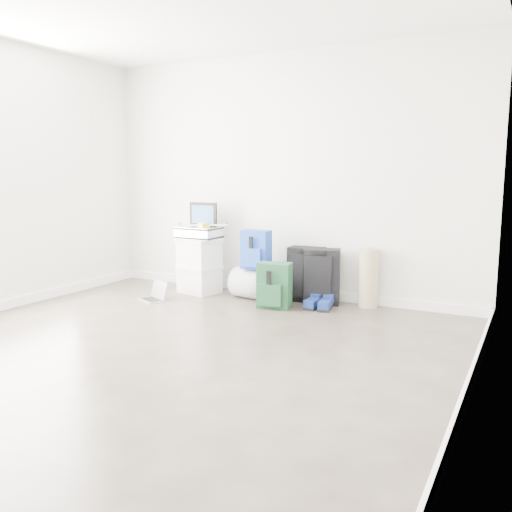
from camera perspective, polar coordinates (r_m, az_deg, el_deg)
The scene contains 14 objects.
ground at distance 4.23m, azimuth -11.79°, elevation -10.63°, with size 5.00×5.00×0.00m, color #342C26.
room_envelope at distance 4.03m, azimuth -12.41°, elevation 13.26°, with size 4.52×5.02×2.71m.
boxes_stack at distance 6.35m, azimuth -5.99°, elevation -0.99°, with size 0.52×0.46×0.64m.
briefcase at distance 6.30m, azimuth -6.04°, elevation 2.47°, with size 0.46×0.34×0.13m, color #B2B2B7.
painting at distance 6.36m, azimuth -5.58°, elevation 4.39°, with size 0.37×0.03×0.28m.
drone at distance 6.23m, azimuth -5.54°, elevation 3.26°, with size 0.48×0.48×0.05m.
duffel_bag at distance 6.01m, azimuth 0.09°, elevation -2.95°, with size 0.35×0.35×0.56m, color gray.
blue_backpack at distance 5.92m, azimuth -0.04°, elevation 0.59°, with size 0.31×0.24×0.43m.
large_suitcase at distance 5.93m, azimuth 5.30°, elevation -1.93°, with size 0.40×0.27×0.59m.
green_backpack at distance 5.62m, azimuth 1.90°, elevation -3.21°, with size 0.37×0.30×0.47m.
carry_on at distance 5.81m, azimuth 6.91°, elevation -2.17°, with size 0.42×0.34×0.59m.
shoes at distance 5.66m, azimuth 6.69°, elevation -5.03°, with size 0.28×0.32×0.10m.
rolled_rug at distance 5.76m, azimuth 11.77°, elevation -2.27°, with size 0.20×0.20×0.62m, color tan.
laptop at distance 6.09m, azimuth -10.62°, elevation -4.13°, with size 0.35×0.31×0.21m.
Camera 1 is at (2.57, -3.06, 1.39)m, focal length 38.00 mm.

